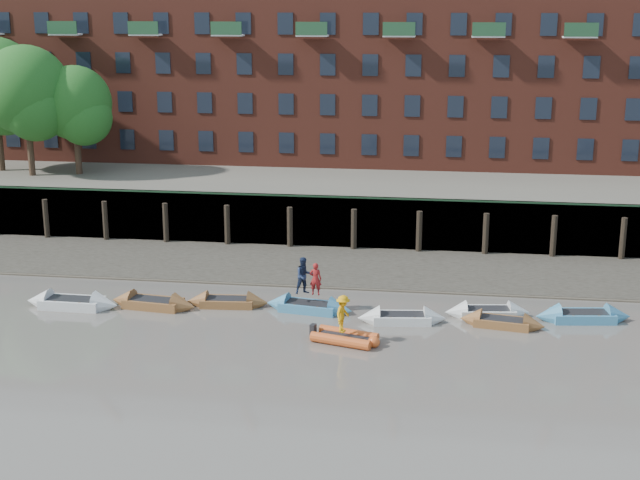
% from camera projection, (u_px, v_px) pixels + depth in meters
% --- Properties ---
extents(ground, '(220.00, 220.00, 0.00)m').
position_uv_depth(ground, '(347.00, 403.00, 34.04)').
color(ground, '#655E57').
rests_on(ground, ground).
extents(foreshore, '(110.00, 8.00, 0.50)m').
position_uv_depth(foreshore, '(381.00, 269.00, 51.26)').
color(foreshore, '#3D382F').
rests_on(foreshore, ground).
extents(mud_band, '(110.00, 1.60, 0.10)m').
position_uv_depth(mud_band, '(377.00, 287.00, 48.01)').
color(mud_band, '#4C4336').
rests_on(mud_band, ground).
extents(river_wall, '(110.00, 1.23, 3.30)m').
position_uv_depth(river_wall, '(387.00, 224.00, 55.04)').
color(river_wall, '#2D2A26').
rests_on(river_wall, ground).
extents(bank_terrace, '(110.00, 28.00, 3.20)m').
position_uv_depth(bank_terrace, '(399.00, 181.00, 68.07)').
color(bank_terrace, '#5E594D').
rests_on(bank_terrace, ground).
extents(apartment_terrace, '(80.60, 15.56, 20.98)m').
position_uv_depth(apartment_terrace, '(403.00, 30.00, 66.12)').
color(apartment_terrace, brown).
rests_on(apartment_terrace, bank_terrace).
extents(tree_cluster, '(11.76, 7.74, 9.40)m').
position_uv_depth(tree_cluster, '(23.00, 90.00, 61.34)').
color(tree_cluster, '#3A281C').
rests_on(tree_cluster, bank_terrace).
extents(rowboat_0, '(4.83, 1.50, 1.39)m').
position_uv_depth(rowboat_0, '(72.00, 303.00, 44.67)').
color(rowboat_0, silver).
rests_on(rowboat_0, ground).
extents(rowboat_1, '(4.63, 1.84, 1.31)m').
position_uv_depth(rowboat_1, '(153.00, 303.00, 44.67)').
color(rowboat_1, brown).
rests_on(rowboat_1, ground).
extents(rowboat_2, '(4.23, 1.51, 1.20)m').
position_uv_depth(rowboat_2, '(228.00, 302.00, 44.91)').
color(rowboat_2, brown).
rests_on(rowboat_2, ground).
extents(rowboat_3, '(4.57, 1.96, 1.28)m').
position_uv_depth(rowboat_3, '(309.00, 307.00, 44.16)').
color(rowboat_3, teal).
rests_on(rowboat_3, ground).
extents(rowboat_4, '(4.36, 1.74, 1.23)m').
position_uv_depth(rowboat_4, '(402.00, 318.00, 42.60)').
color(rowboat_4, silver).
rests_on(rowboat_4, ground).
extents(rowboat_5, '(4.28, 1.74, 1.21)m').
position_uv_depth(rowboat_5, '(487.00, 312.00, 43.42)').
color(rowboat_5, silver).
rests_on(rowboat_5, ground).
extents(rowboat_6, '(4.13, 1.82, 1.16)m').
position_uv_depth(rowboat_6, '(502.00, 322.00, 42.07)').
color(rowboat_6, brown).
rests_on(rowboat_6, ground).
extents(rowboat_7, '(4.69, 1.92, 1.32)m').
position_uv_depth(rowboat_7, '(583.00, 316.00, 42.81)').
color(rowboat_7, teal).
rests_on(rowboat_7, ground).
extents(rib_tender, '(3.18, 2.18, 0.54)m').
position_uv_depth(rib_tender, '(347.00, 338.00, 40.08)').
color(rib_tender, '#D55520').
rests_on(rib_tender, ground).
extents(person_rower_a, '(0.61, 0.41, 1.64)m').
position_uv_depth(person_rower_a, '(316.00, 279.00, 43.77)').
color(person_rower_a, maroon).
rests_on(person_rower_a, rowboat_3).
extents(person_rower_b, '(1.13, 1.06, 1.86)m').
position_uv_depth(person_rower_b, '(304.00, 276.00, 43.92)').
color(person_rower_b, '#19233F').
rests_on(person_rower_b, rowboat_3).
extents(person_rib_crew, '(0.90, 1.23, 1.71)m').
position_uv_depth(person_rib_crew, '(343.00, 314.00, 39.82)').
color(person_rib_crew, orange).
rests_on(person_rib_crew, rib_tender).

